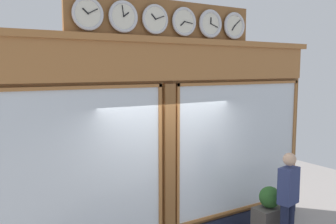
{
  "coord_description": "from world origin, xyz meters",
  "views": [
    {
      "loc": [
        3.2,
        5.11,
        3.08
      ],
      "look_at": [
        0.0,
        0.0,
        2.37
      ],
      "focal_mm": 39.38,
      "sensor_mm": 36.0,
      "label": 1
    }
  ],
  "objects": [
    {
      "name": "shop_facade",
      "position": [
        -0.0,
        -0.12,
        1.85
      ],
      "size": [
        6.6,
        0.42,
        4.17
      ],
      "color": "brown",
      "rests_on": "ground_plane"
    },
    {
      "name": "pedestrian",
      "position": [
        -1.69,
        1.12,
        0.93
      ],
      "size": [
        0.4,
        0.29,
        1.69
      ],
      "color": "#191E38",
      "rests_on": "ground_plane"
    },
    {
      "name": "planter_box",
      "position": [
        -1.69,
        0.72,
        0.31
      ],
      "size": [
        0.56,
        0.36,
        0.62
      ],
      "primitive_type": "cube",
      "color": "#4C4742",
      "rests_on": "ground_plane"
    },
    {
      "name": "planter_shrub",
      "position": [
        -1.69,
        0.72,
        0.81
      ],
      "size": [
        0.38,
        0.38,
        0.38
      ],
      "primitive_type": "sphere",
      "color": "#285623",
      "rests_on": "planter_box"
    }
  ]
}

